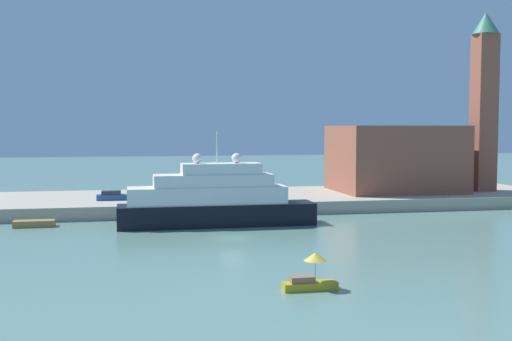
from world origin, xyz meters
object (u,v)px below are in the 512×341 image
object	(u,v)px
harbor_building	(395,158)
person_figure	(147,194)
large_yacht	(214,201)
work_barge	(34,224)
small_motorboat	(310,276)
bell_tower	(484,96)
parked_car	(112,196)
mooring_bollard	(265,200)

from	to	relation	value
harbor_building	person_figure	size ratio (longest dim) A/B	10.99
large_yacht	person_figure	xyz separation A→B (m)	(-7.70, 13.56, -0.49)
person_figure	work_barge	bearing A→B (deg)	-143.20
small_motorboat	bell_tower	bearing A→B (deg)	48.25
large_yacht	parked_car	size ratio (longest dim) A/B	5.37
small_motorboat	work_barge	distance (m)	42.66
bell_tower	person_figure	bearing A→B (deg)	-177.24
small_motorboat	mooring_bollard	world-z (taller)	small_motorboat
bell_tower	person_figure	size ratio (longest dim) A/B	16.56
small_motorboat	mooring_bollard	distance (m)	39.94
small_motorboat	parked_car	world-z (taller)	parked_car
bell_tower	person_figure	xyz separation A→B (m)	(-53.35, -2.57, -14.38)
small_motorboat	bell_tower	distance (m)	66.10
bell_tower	mooring_bollard	world-z (taller)	bell_tower
small_motorboat	bell_tower	xyz separation A→B (m)	(42.73, 47.87, 15.90)
bell_tower	mooring_bollard	bearing A→B (deg)	-167.56
small_motorboat	harbor_building	world-z (taller)	harbor_building
large_yacht	mooring_bollard	distance (m)	11.33
parked_car	large_yacht	bearing A→B (deg)	-49.37
work_barge	parked_car	xyz separation A→B (m)	(8.96, 11.27, 1.96)
small_motorboat	mooring_bollard	size ratio (longest dim) A/B	6.03
work_barge	parked_car	size ratio (longest dim) A/B	1.07
parked_car	person_figure	distance (m)	4.89
harbor_building	parked_car	size ratio (longest dim) A/B	4.23
parked_car	mooring_bollard	size ratio (longest dim) A/B	6.65
parked_car	mooring_bollard	xyz separation A→B (m)	(20.60, -6.70, -0.23)
work_barge	bell_tower	distance (m)	70.29
work_barge	mooring_bollard	size ratio (longest dim) A/B	7.14
large_yacht	bell_tower	distance (m)	50.37
mooring_bollard	harbor_building	bearing A→B (deg)	24.55
large_yacht	parked_car	world-z (taller)	large_yacht
bell_tower	mooring_bollard	size ratio (longest dim) A/B	42.37
person_figure	small_motorboat	bearing A→B (deg)	-76.80
harbor_building	bell_tower	size ratio (longest dim) A/B	0.66
large_yacht	bell_tower	xyz separation A→B (m)	(45.65, 16.13, 13.89)
mooring_bollard	bell_tower	bearing A→B (deg)	12.44
work_barge	large_yacht	bearing A→B (deg)	-8.70
work_barge	harbor_building	distance (m)	55.73
bell_tower	mooring_bollard	distance (m)	41.21
mooring_bollard	person_figure	bearing A→B (deg)	160.17
bell_tower	parked_car	world-z (taller)	bell_tower
person_figure	mooring_bollard	world-z (taller)	person_figure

